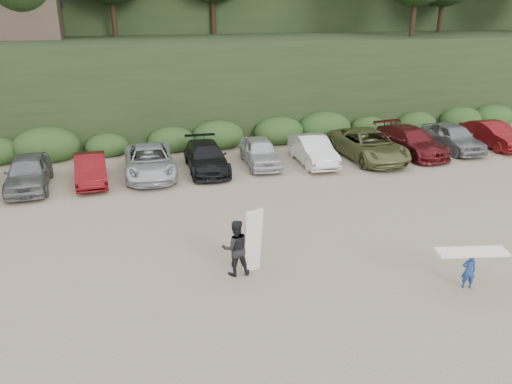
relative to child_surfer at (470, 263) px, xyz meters
name	(u,v)px	position (x,y,z in m)	size (l,w,h in m)	color
ground	(281,256)	(-4.85, 3.47, -0.87)	(120.00, 120.00, 0.00)	tan
parked_cars	(178,160)	(-7.11, 13.32, -0.10)	(39.80, 6.05, 1.62)	#B2B2B7
child_surfer	(470,263)	(0.00, 0.00, 0.00)	(2.20, 1.03, 1.27)	navy
adult_surfer	(237,247)	(-6.59, 2.74, 0.09)	(1.37, 0.75, 2.21)	black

